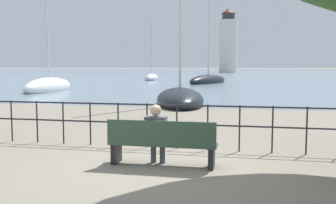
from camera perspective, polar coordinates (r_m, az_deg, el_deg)
name	(u,v)px	position (r m, az deg, el deg)	size (l,w,h in m)	color
ground_plane	(163,165)	(7.37, -0.80, -9.60)	(1000.00, 1000.00, 0.00)	gray
harbor_water	(242,71)	(167.14, 11.24, 4.68)	(600.00, 300.00, 0.01)	slate
park_bench	(162,143)	(7.21, -0.92, -6.33)	(2.09, 0.45, 0.90)	#334C38
seated_person_left	(156,131)	(7.28, -1.80, -4.52)	(0.41, 0.35, 1.18)	#4C4C51
promenade_railing	(177,119)	(8.69, 1.36, -2.63)	(15.80, 0.04, 1.05)	black
sailboat_0	(208,80)	(43.24, 6.15, 3.32)	(4.71, 8.66, 12.81)	black
sailboat_1	(49,87)	(30.51, -17.70, 2.21)	(2.22, 7.15, 8.17)	white
sailboat_3	(180,99)	(18.90, 1.83, 0.51)	(3.57, 6.48, 9.99)	black
sailboat_4	(152,78)	(53.06, -2.49, 3.70)	(2.28, 5.59, 8.71)	silver
harbor_lighthouse	(228,43)	(116.32, 9.14, 8.87)	(5.39, 5.39, 19.40)	silver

